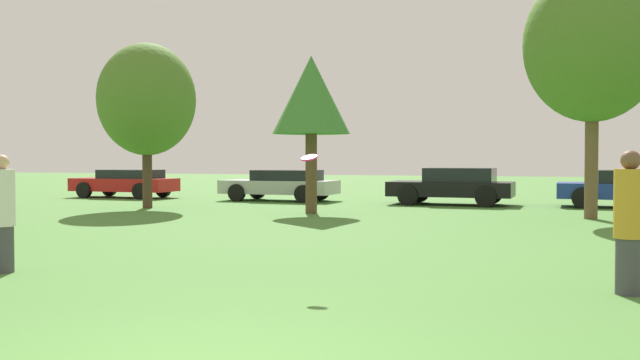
{
  "coord_description": "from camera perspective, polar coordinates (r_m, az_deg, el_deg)",
  "views": [
    {
      "loc": [
        2.5,
        -4.4,
        1.63
      ],
      "look_at": [
        -0.77,
        5.57,
        1.3
      ],
      "focal_mm": 39.84,
      "sensor_mm": 36.0,
      "label": 1
    }
  ],
  "objects": [
    {
      "name": "person_catcher",
      "position": [
        9.22,
        23.63,
        -3.15
      ],
      "size": [
        0.37,
        0.37,
        1.72
      ],
      "rotation": [
        0.0,
        0.0,
        -3.02
      ],
      "color": "#3F3F47",
      "rests_on": "ground"
    },
    {
      "name": "person_thrower",
      "position": [
        11.04,
        -24.18,
        -2.49
      ],
      "size": [
        0.37,
        0.37,
        1.68
      ],
      "rotation": [
        0.0,
        0.0,
        0.12
      ],
      "color": "#3F3F47",
      "rests_on": "ground"
    },
    {
      "name": "parked_car_blue",
      "position": [
        25.26,
        23.5,
        -0.55
      ],
      "size": [
        4.27,
        2.21,
        1.23
      ],
      "rotation": [
        0.0,
        0.0,
        3.11
      ],
      "color": "#1E389E",
      "rests_on": "ground"
    },
    {
      "name": "parked_car_red",
      "position": [
        30.05,
        -15.35,
        -0.2
      ],
      "size": [
        4.36,
        1.97,
        1.15
      ],
      "rotation": [
        0.0,
        0.0,
        3.11
      ],
      "color": "red",
      "rests_on": "ground"
    },
    {
      "name": "tree_0",
      "position": [
        23.7,
        -13.75,
        6.28
      ],
      "size": [
        3.15,
        3.15,
        5.33
      ],
      "color": "#473323",
      "rests_on": "ground"
    },
    {
      "name": "frisbee",
      "position": [
        9.38,
        -0.87,
        1.81
      ],
      "size": [
        0.23,
        0.22,
        0.11
      ],
      "color": "#F21E72"
    },
    {
      "name": "tree_1",
      "position": [
        20.91,
        -0.71,
        6.73
      ],
      "size": [
        2.28,
        2.28,
        4.62
      ],
      "color": "brown",
      "rests_on": "ground"
    },
    {
      "name": "tree_2",
      "position": [
        20.43,
        21.06,
        10.13
      ],
      "size": [
        3.6,
        3.6,
        6.74
      ],
      "color": "brown",
      "rests_on": "ground"
    },
    {
      "name": "parked_car_silver",
      "position": [
        26.89,
        -3.13,
        -0.34
      ],
      "size": [
        4.38,
        2.14,
        1.17
      ],
      "rotation": [
        0.0,
        0.0,
        3.11
      ],
      "color": "#B2B2B7",
      "rests_on": "ground"
    },
    {
      "name": "parked_car_black",
      "position": [
        25.04,
        10.67,
        -0.4
      ],
      "size": [
        4.28,
        2.19,
        1.28
      ],
      "rotation": [
        0.0,
        0.0,
        3.11
      ],
      "color": "black",
      "rests_on": "ground"
    }
  ]
}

